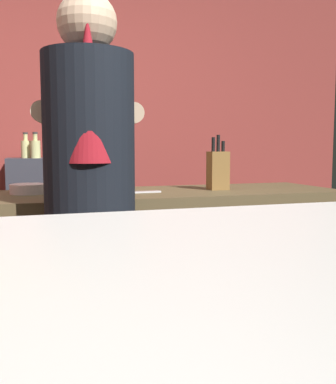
# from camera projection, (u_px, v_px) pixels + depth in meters

# --- Properties ---
(wall_back) EXTENTS (5.20, 0.10, 2.70)m
(wall_back) POSITION_uv_depth(u_px,v_px,m) (49.00, 118.00, 3.37)
(wall_back) COLOR maroon
(wall_back) RESTS_ON ground
(prep_counter) EXTENTS (2.10, 0.60, 0.90)m
(prep_counter) POSITION_uv_depth(u_px,v_px,m) (138.00, 280.00, 2.22)
(prep_counter) COLOR brown
(prep_counter) RESTS_ON ground
(back_shelf) EXTENTS (0.82, 0.36, 1.05)m
(back_shelf) POSITION_uv_depth(u_px,v_px,m) (68.00, 229.00, 3.22)
(back_shelf) COLOR #31333C
(back_shelf) RESTS_ON ground
(bartender) EXTENTS (0.46, 0.53, 1.69)m
(bartender) POSITION_uv_depth(u_px,v_px,m) (90.00, 187.00, 1.65)
(bartender) COLOR #2F3338
(bartender) RESTS_ON ground
(knife_block) EXTENTS (0.10, 0.08, 0.29)m
(knife_block) POSITION_uv_depth(u_px,v_px,m) (218.00, 170.00, 2.29)
(knife_block) COLOR brown
(knife_block) RESTS_ON prep_counter
(mixing_bowl) EXTENTS (0.17, 0.17, 0.05)m
(mixing_bowl) POSITION_uv_depth(u_px,v_px,m) (28.00, 189.00, 2.09)
(mixing_bowl) COLOR silver
(mixing_bowl) RESTS_ON prep_counter
(chefs_knife) EXTENTS (0.24, 0.04, 0.01)m
(chefs_knife) POSITION_uv_depth(u_px,v_px,m) (137.00, 192.00, 2.12)
(chefs_knife) COLOR silver
(chefs_knife) RESTS_ON prep_counter
(bottle_hot_sauce) EXTENTS (0.06, 0.06, 0.25)m
(bottle_hot_sauce) POSITION_uv_depth(u_px,v_px,m) (81.00, 144.00, 3.10)
(bottle_hot_sauce) COLOR #D3C986
(bottle_hot_sauce) RESTS_ON back_shelf
(bottle_soy) EXTENTS (0.07, 0.07, 0.18)m
(bottle_soy) POSITION_uv_depth(u_px,v_px,m) (36.00, 148.00, 3.02)
(bottle_soy) COLOR #C9CB85
(bottle_soy) RESTS_ON back_shelf
(bottle_vinegar) EXTENTS (0.06, 0.06, 0.18)m
(bottle_vinegar) POSITION_uv_depth(u_px,v_px,m) (26.00, 148.00, 3.06)
(bottle_vinegar) COLOR #CFD187
(bottle_vinegar) RESTS_ON back_shelf
(bottle_olive_oil) EXTENTS (0.06, 0.06, 0.22)m
(bottle_olive_oil) POSITION_uv_depth(u_px,v_px,m) (65.00, 146.00, 3.19)
(bottle_olive_oil) COLOR #335491
(bottle_olive_oil) RESTS_ON back_shelf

